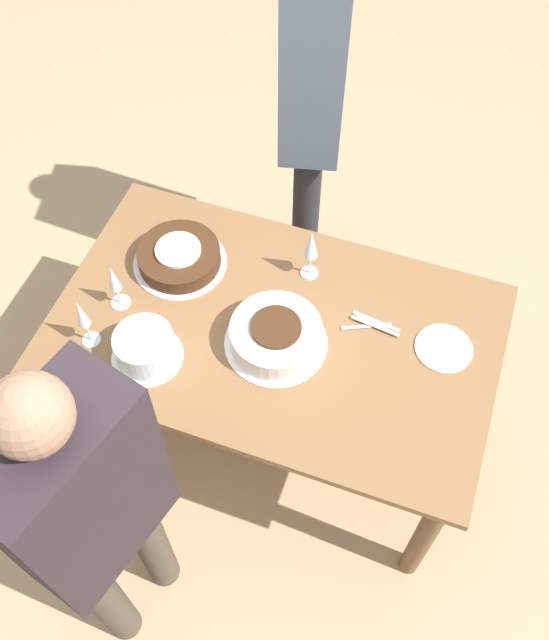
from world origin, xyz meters
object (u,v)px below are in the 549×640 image
cake_center_white (276,336)px  wine_glass_far (114,281)px  cake_back_decorated (145,348)px  wine_glass_near (82,316)px  wine_glass_extra (311,247)px  person_cutting (313,87)px  person_watching (90,510)px  cake_front_chocolate (179,257)px

cake_center_white → wine_glass_far: size_ratio=1.73×
cake_back_decorated → wine_glass_near: wine_glass_near is taller
cake_center_white → cake_back_decorated: size_ratio=1.46×
wine_glass_extra → wine_glass_near: bearing=40.7°
wine_glass_far → person_cutting: 1.01m
wine_glass_far → wine_glass_near: bearing=82.2°
person_watching → wine_glass_far: bearing=38.0°
person_watching → cake_center_white: bearing=-2.9°
wine_glass_near → wine_glass_far: (-0.02, -0.17, -0.02)m
wine_glass_near → wine_glass_far: size_ratio=1.10×
cake_front_chocolate → wine_glass_far: size_ratio=1.69×
wine_glass_near → wine_glass_far: 0.17m
cake_back_decorated → person_watching: size_ratio=0.15×
wine_glass_far → person_cutting: (-0.38, -0.92, 0.19)m
wine_glass_near → wine_glass_extra: wine_glass_near is taller
cake_front_chocolate → wine_glass_extra: 0.47m
cake_front_chocolate → person_watching: bearing=101.8°
cake_center_white → cake_front_chocolate: size_ratio=1.03×
cake_back_decorated → cake_front_chocolate: bearing=-81.6°
wine_glass_near → wine_glass_extra: (-0.59, -0.51, 0.00)m
wine_glass_near → person_cutting: 1.17m
cake_back_decorated → person_cutting: size_ratio=0.13×
cake_center_white → cake_front_chocolate: bearing=-25.0°
cake_back_decorated → person_cutting: person_cutting is taller
wine_glass_far → cake_center_white: bearing=-177.2°
cake_front_chocolate → wine_glass_near: (0.14, 0.40, 0.11)m
wine_glass_near → person_cutting: (-0.40, -1.08, 0.18)m
wine_glass_far → person_watching: person_watching is taller
person_cutting → person_watching: size_ratio=1.10×
wine_glass_far → person_cutting: person_cutting is taller
person_cutting → person_watching: 1.65m
cake_center_white → person_cutting: 0.94m
wine_glass_far → wine_glass_extra: bearing=-149.1°
cake_center_white → person_watching: 0.81m
wine_glass_extra → cake_center_white: bearing=87.5°
cake_center_white → cake_front_chocolate: cake_center_white is taller
wine_glass_extra → person_watching: (0.25, 1.07, 0.07)m
person_watching → cake_front_chocolate: bearing=26.1°
wine_glass_near → person_watching: (-0.34, 0.56, 0.07)m
wine_glass_far → person_cutting: bearing=-112.6°
cake_front_chocolate → wine_glass_near: bearing=70.0°
cake_front_chocolate → wine_glass_far: 0.27m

